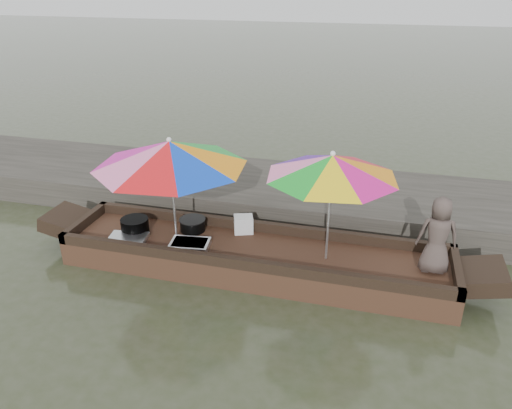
% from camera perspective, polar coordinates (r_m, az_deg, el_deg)
% --- Properties ---
extents(water, '(80.00, 80.00, 0.00)m').
position_cam_1_polar(water, '(7.32, -0.20, -7.44)').
color(water, '#2F371F').
rests_on(water, ground).
extents(dock, '(22.00, 2.20, 0.50)m').
position_cam_1_polar(dock, '(9.10, 3.42, 1.10)').
color(dock, '#2D2B26').
rests_on(dock, ground).
extents(boat_hull, '(5.54, 1.20, 0.35)m').
position_cam_1_polar(boat_hull, '(7.23, -0.21, -6.27)').
color(boat_hull, '#422618').
rests_on(boat_hull, water).
extents(cooking_pot, '(0.42, 0.42, 0.22)m').
position_cam_1_polar(cooking_pot, '(7.75, -13.67, -2.34)').
color(cooking_pot, black).
rests_on(cooking_pot, boat_hull).
extents(tray_crayfish, '(0.60, 0.45, 0.09)m').
position_cam_1_polar(tray_crayfish, '(7.21, -7.57, -4.57)').
color(tray_crayfish, silver).
rests_on(tray_crayfish, boat_hull).
extents(tray_scallop, '(0.60, 0.46, 0.06)m').
position_cam_1_polar(tray_scallop, '(7.57, -14.44, -3.80)').
color(tray_scallop, silver).
rests_on(tray_scallop, boat_hull).
extents(charcoal_grill, '(0.38, 0.38, 0.18)m').
position_cam_1_polar(charcoal_grill, '(7.65, -7.26, -2.35)').
color(charcoal_grill, black).
rests_on(charcoal_grill, boat_hull).
extents(supply_bag, '(0.34, 0.30, 0.26)m').
position_cam_1_polar(supply_bag, '(7.53, -1.44, -2.26)').
color(supply_bag, silver).
rests_on(supply_bag, boat_hull).
extents(vendor, '(0.54, 0.37, 1.06)m').
position_cam_1_polar(vendor, '(6.79, 20.06, -3.33)').
color(vendor, '#4A3D38').
rests_on(vendor, boat_hull).
extents(umbrella_bow, '(2.70, 2.70, 1.55)m').
position_cam_1_polar(umbrella_bow, '(7.16, -9.49, 1.62)').
color(umbrella_bow, orange).
rests_on(umbrella_bow, boat_hull).
extents(umbrella_stern, '(2.11, 2.11, 1.55)m').
position_cam_1_polar(umbrella_stern, '(6.61, 8.37, -0.34)').
color(umbrella_stern, orange).
rests_on(umbrella_stern, boat_hull).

